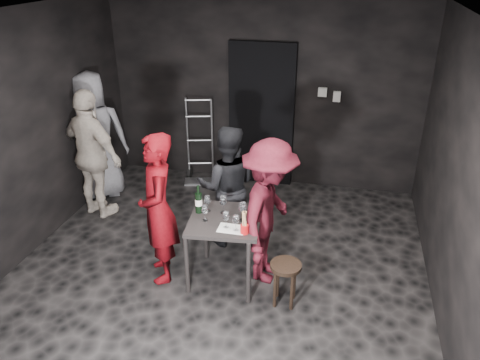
% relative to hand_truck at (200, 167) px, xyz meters
% --- Properties ---
extents(floor, '(4.50, 5.00, 0.02)m').
position_rel_hand_truck_xyz_m(floor, '(0.90, -2.23, -0.23)').
color(floor, black).
rests_on(floor, ground).
extents(ceiling, '(4.50, 5.00, 0.02)m').
position_rel_hand_truck_xyz_m(ceiling, '(0.90, -2.23, 2.47)').
color(ceiling, silver).
rests_on(ceiling, ground).
extents(wall_back, '(4.50, 0.04, 2.70)m').
position_rel_hand_truck_xyz_m(wall_back, '(0.90, 0.27, 1.12)').
color(wall_back, black).
rests_on(wall_back, ground).
extents(wall_left, '(0.04, 5.00, 2.70)m').
position_rel_hand_truck_xyz_m(wall_left, '(-1.35, -2.23, 1.12)').
color(wall_left, black).
rests_on(wall_left, ground).
extents(wall_right, '(0.04, 5.00, 2.70)m').
position_rel_hand_truck_xyz_m(wall_right, '(3.15, -2.23, 1.12)').
color(wall_right, black).
rests_on(wall_right, ground).
extents(doorway, '(0.95, 0.10, 2.10)m').
position_rel_hand_truck_xyz_m(doorway, '(0.90, 0.21, 0.82)').
color(doorway, black).
rests_on(doorway, ground).
extents(wallbox_upper, '(0.12, 0.06, 0.12)m').
position_rel_hand_truck_xyz_m(wallbox_upper, '(1.75, 0.22, 1.22)').
color(wallbox_upper, '#B7B7B2').
rests_on(wallbox_upper, wall_back).
extents(wallbox_lower, '(0.10, 0.06, 0.14)m').
position_rel_hand_truck_xyz_m(wallbox_lower, '(1.95, 0.22, 1.17)').
color(wallbox_lower, '#B7B7B2').
rests_on(wallbox_lower, wall_back).
extents(hand_truck, '(0.43, 0.36, 1.29)m').
position_rel_hand_truck_xyz_m(hand_truck, '(0.00, 0.00, 0.00)').
color(hand_truck, '#B2B2B7').
rests_on(hand_truck, floor).
extents(tasting_table, '(0.72, 0.72, 0.75)m').
position_rel_hand_truck_xyz_m(tasting_table, '(1.01, -2.24, 0.42)').
color(tasting_table, black).
rests_on(tasting_table, floor).
extents(stool, '(0.31, 0.31, 0.47)m').
position_rel_hand_truck_xyz_m(stool, '(1.68, -2.48, 0.13)').
color(stool, black).
rests_on(stool, floor).
extents(server_red, '(0.68, 0.77, 1.79)m').
position_rel_hand_truck_xyz_m(server_red, '(0.32, -2.33, 0.66)').
color(server_red, maroon).
rests_on(server_red, floor).
extents(woman_black, '(0.77, 0.53, 1.45)m').
position_rel_hand_truck_xyz_m(woman_black, '(0.84, -1.52, 0.50)').
color(woman_black, black).
rests_on(woman_black, floor).
extents(man_maroon, '(0.61, 1.13, 1.67)m').
position_rel_hand_truck_xyz_m(man_maroon, '(1.44, -2.09, 0.60)').
color(man_maroon, '#52111E').
rests_on(man_maroon, floor).
extents(bystander_cream, '(1.26, 0.92, 1.95)m').
position_rel_hand_truck_xyz_m(bystander_cream, '(-1.01, -1.28, 0.75)').
color(bystander_cream, beige).
rests_on(bystander_cream, floor).
extents(bystander_grey, '(1.20, 1.00, 2.16)m').
position_rel_hand_truck_xyz_m(bystander_grey, '(-1.25, -0.78, 0.85)').
color(bystander_grey, slate).
rests_on(bystander_grey, floor).
extents(tasting_mat, '(0.27, 0.18, 0.00)m').
position_rel_hand_truck_xyz_m(tasting_mat, '(1.12, -2.42, 0.52)').
color(tasting_mat, white).
rests_on(tasting_mat, tasting_table).
extents(wine_glass_a, '(0.09, 0.09, 0.19)m').
position_rel_hand_truck_xyz_m(wine_glass_a, '(0.82, -2.32, 0.61)').
color(wine_glass_a, white).
rests_on(wine_glass_a, tasting_table).
extents(wine_glass_b, '(0.09, 0.09, 0.19)m').
position_rel_hand_truck_xyz_m(wine_glass_b, '(0.79, -2.13, 0.62)').
color(wine_glass_b, white).
rests_on(wine_glass_b, tasting_table).
extents(wine_glass_c, '(0.10, 0.10, 0.21)m').
position_rel_hand_truck_xyz_m(wine_glass_c, '(0.96, -2.13, 0.63)').
color(wine_glass_c, white).
rests_on(wine_glass_c, tasting_table).
extents(wine_glass_d, '(0.08, 0.08, 0.19)m').
position_rel_hand_truck_xyz_m(wine_glass_d, '(1.06, -2.41, 0.62)').
color(wine_glass_d, white).
rests_on(wine_glass_d, tasting_table).
extents(wine_glass_e, '(0.07, 0.07, 0.18)m').
position_rel_hand_truck_xyz_m(wine_glass_e, '(1.17, -2.43, 0.61)').
color(wine_glass_e, white).
rests_on(wine_glass_e, tasting_table).
extents(wine_glass_f, '(0.09, 0.09, 0.22)m').
position_rel_hand_truck_xyz_m(wine_glass_f, '(1.19, -2.23, 0.63)').
color(wine_glass_f, white).
rests_on(wine_glass_f, tasting_table).
extents(wine_bottle, '(0.07, 0.07, 0.31)m').
position_rel_hand_truck_xyz_m(wine_bottle, '(0.71, -2.18, 0.64)').
color(wine_bottle, black).
rests_on(wine_bottle, tasting_table).
extents(breadstick_cup, '(0.08, 0.08, 0.25)m').
position_rel_hand_truck_xyz_m(breadstick_cup, '(1.26, -2.46, 0.63)').
color(breadstick_cup, red).
rests_on(breadstick_cup, tasting_table).
extents(reserved_card, '(0.09, 0.14, 0.11)m').
position_rel_hand_truck_xyz_m(reserved_card, '(1.26, -2.27, 0.57)').
color(reserved_card, white).
rests_on(reserved_card, tasting_table).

